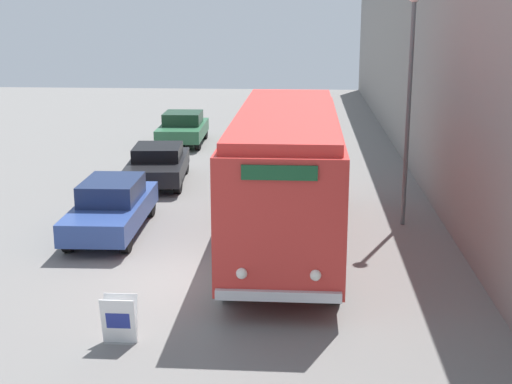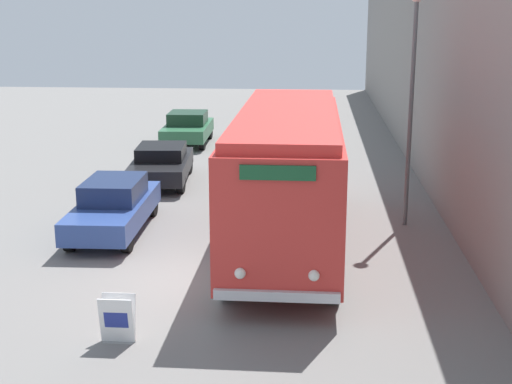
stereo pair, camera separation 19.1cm
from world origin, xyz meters
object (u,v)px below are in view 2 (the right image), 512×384
(sign_board, at_px, (117,320))
(parked_car_far, at_px, (188,128))
(parked_car_near, at_px, (114,206))
(vintage_bus, at_px, (287,171))
(streetlamp, at_px, (413,76))
(parked_car_mid, at_px, (161,163))

(sign_board, xyz_separation_m, parked_car_far, (-2.21, 19.92, 0.31))
(sign_board, height_order, parked_car_near, parked_car_near)
(vintage_bus, bearing_deg, streetlamp, 33.47)
(vintage_bus, xyz_separation_m, parked_car_near, (-4.79, 0.85, -1.26))
(vintage_bus, xyz_separation_m, parked_car_mid, (-4.70, 6.64, -1.31))
(vintage_bus, xyz_separation_m, sign_board, (-2.88, -5.75, -1.56))
(parked_car_mid, bearing_deg, parked_car_far, 88.06)
(streetlamp, xyz_separation_m, parked_car_mid, (-7.99, 4.47, -3.52))
(vintage_bus, relative_size, parked_car_far, 2.32)
(vintage_bus, distance_m, parked_car_far, 15.11)
(sign_board, height_order, streetlamp, streetlamp)
(vintage_bus, relative_size, streetlamp, 1.51)
(streetlamp, bearing_deg, vintage_bus, -146.53)
(parked_car_far, bearing_deg, sign_board, -85.54)
(vintage_bus, height_order, parked_car_near, vintage_bus)
(streetlamp, relative_size, parked_car_mid, 1.45)
(streetlamp, bearing_deg, parked_car_far, 124.94)
(parked_car_far, bearing_deg, parked_car_mid, -88.89)
(sign_board, distance_m, parked_car_near, 6.88)
(vintage_bus, height_order, sign_board, vintage_bus)
(vintage_bus, relative_size, sign_board, 10.82)
(parked_car_far, bearing_deg, parked_car_near, -90.56)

